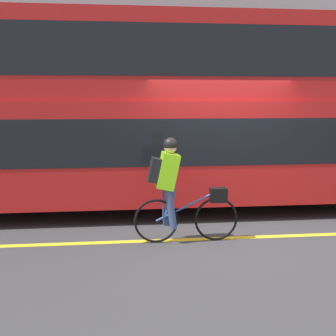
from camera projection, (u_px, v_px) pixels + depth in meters
name	position (u px, v px, depth m)	size (l,w,h in m)	color
ground_plane	(232.00, 238.00, 7.40)	(80.00, 80.00, 0.00)	#38383A
road_center_line	(232.00, 238.00, 7.39)	(50.00, 0.14, 0.01)	yellow
sidewalk_curb	(185.00, 181.00, 12.17)	(60.00, 1.92, 0.12)	gray
building_facade	(179.00, 62.00, 12.80)	(60.00, 0.30, 6.36)	#9E9EA3
bus	(145.00, 106.00, 9.08)	(11.26, 2.61, 3.69)	black
cyclist_on_bike	(175.00, 186.00, 7.07)	(1.61, 0.32, 1.61)	black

